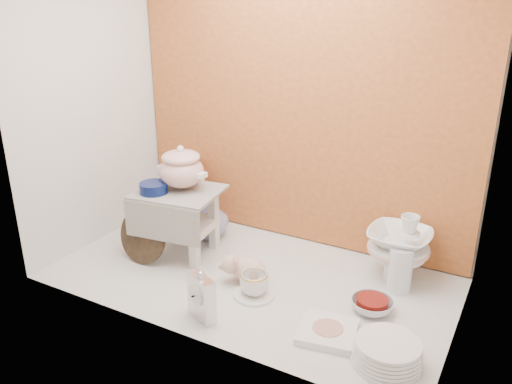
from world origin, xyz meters
TOP-DOWN VIEW (x-y plane):
  - ground at (0.00, 0.00)m, footprint 1.80×1.80m
  - niche_shell at (0.00, 0.18)m, footprint 1.86×1.03m
  - step_stool at (-0.42, 0.05)m, footprint 0.43×0.39m
  - soup_tureen at (-0.43, 0.08)m, footprint 0.26×0.26m
  - cobalt_bowl at (-0.51, -0.03)m, footprint 0.14×0.14m
  - floral_platter at (-0.69, 0.43)m, footprint 0.41×0.24m
  - blue_white_vase at (-0.41, 0.26)m, footprint 0.27×0.27m
  - lacquer_tray at (-0.53, -0.11)m, footprint 0.28×0.10m
  - mantel_clock at (-0.01, -0.37)m, footprint 0.15×0.10m
  - plush_pig at (0.02, -0.04)m, footprint 0.24×0.18m
  - teacup_saucer at (0.09, -0.13)m, footprint 0.23×0.23m
  - gold_rim_teacup at (0.09, -0.13)m, footprint 0.16×0.16m
  - lattice_dish at (0.47, -0.23)m, footprint 0.25×0.25m
  - dinner_plate_stack at (0.72, -0.28)m, footprint 0.33×0.33m
  - crystal_bowl at (0.57, 0.01)m, footprint 0.22×0.22m
  - clear_glass_vase at (0.63, 0.22)m, footprint 0.14×0.14m
  - porcelain_tower at (0.59, 0.33)m, footprint 0.34×0.34m

SIDE VIEW (x-z plane):
  - ground at x=0.00m, z-range 0.00..0.00m
  - teacup_saucer at x=0.09m, z-range 0.00..0.01m
  - lattice_dish at x=0.47m, z-range 0.00..0.03m
  - crystal_bowl at x=0.57m, z-range 0.00..0.05m
  - dinner_plate_stack at x=0.72m, z-range 0.00..0.09m
  - gold_rim_teacup at x=0.09m, z-range 0.01..0.11m
  - plush_pig at x=0.02m, z-range 0.00..0.13m
  - clear_glass_vase at x=0.63m, z-range 0.00..0.21m
  - mantel_clock at x=-0.01m, z-range 0.00..0.21m
  - blue_white_vase at x=-0.41m, z-range 0.00..0.23m
  - lacquer_tray at x=-0.53m, z-range 0.00..0.27m
  - porcelain_tower at x=0.59m, z-range 0.00..0.32m
  - step_stool at x=-0.42m, z-range 0.00..0.33m
  - floral_platter at x=-0.69m, z-range 0.00..0.39m
  - cobalt_bowl at x=-0.51m, z-range 0.33..0.38m
  - soup_tureen at x=-0.43m, z-range 0.33..0.55m
  - niche_shell at x=0.00m, z-range 0.17..1.70m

